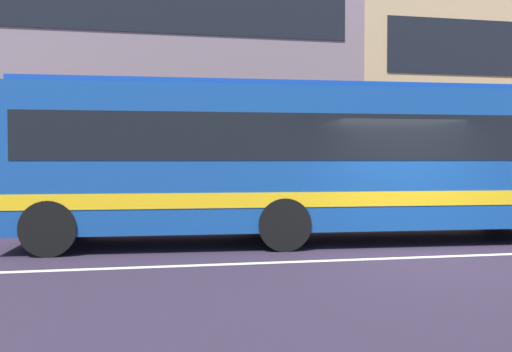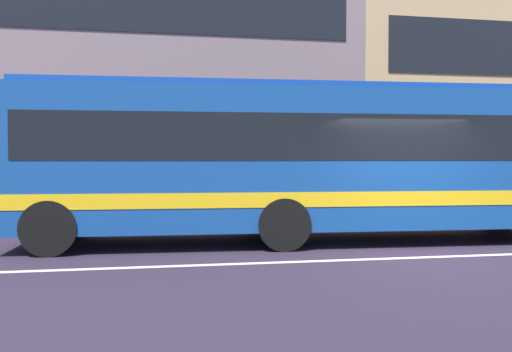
% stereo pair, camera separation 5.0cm
% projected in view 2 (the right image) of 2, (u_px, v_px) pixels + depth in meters
% --- Properties ---
extents(ground_plane, '(160.00, 160.00, 0.00)m').
position_uv_depth(ground_plane, '(428.00, 257.00, 9.67)').
color(ground_plane, '#2C2235').
extents(lane_centre_line, '(60.00, 0.16, 0.01)m').
position_uv_depth(lane_centre_line, '(428.00, 257.00, 9.67)').
color(lane_centre_line, silver).
rests_on(lane_centre_line, ground_plane).
extents(apartment_block_left, '(18.83, 8.56, 12.33)m').
position_uv_depth(apartment_block_left, '(103.00, 49.00, 21.96)').
color(apartment_block_left, gray).
rests_on(apartment_block_left, ground_plane).
extents(transit_bus, '(12.13, 3.19, 3.24)m').
position_uv_depth(transit_bus, '(309.00, 157.00, 11.57)').
color(transit_bus, navy).
rests_on(transit_bus, ground_plane).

